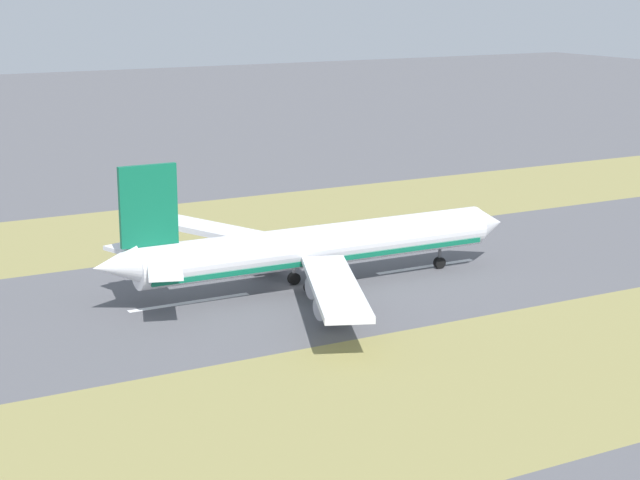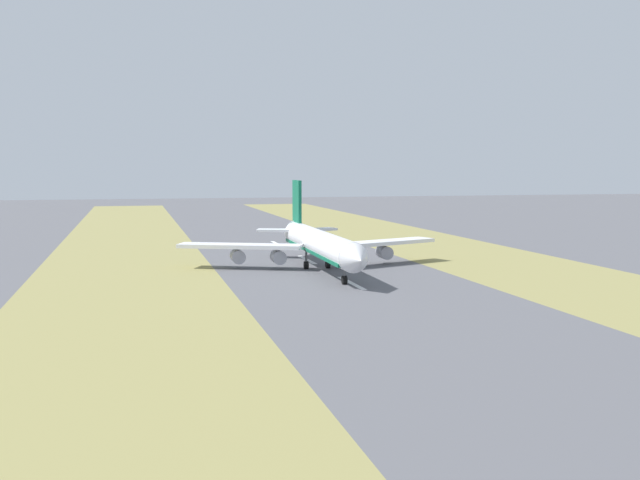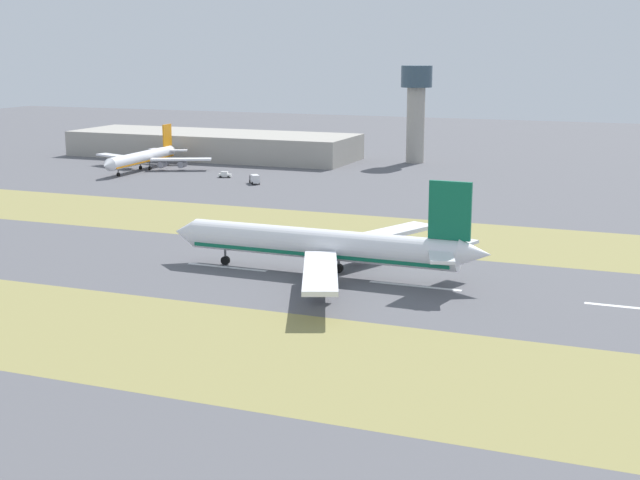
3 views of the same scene
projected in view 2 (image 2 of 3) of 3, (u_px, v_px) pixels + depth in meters
ground_plane at (323, 268)px, 176.09m from camera, size 800.00×800.00×0.00m
grass_median_west at (497, 262)px, 187.04m from camera, size 40.00×600.00×0.01m
grass_median_east at (125, 274)px, 165.13m from camera, size 40.00×600.00×0.01m
centreline_dash_near at (277, 244)px, 230.16m from camera, size 1.20×18.00×0.01m
centreline_dash_mid at (307, 260)px, 191.56m from camera, size 1.20×18.00×0.01m
centreline_dash_far at (352, 283)px, 152.96m from camera, size 1.20×18.00×0.01m
airplane_main_jet at (318, 243)px, 173.12m from camera, size 64.13×67.07×20.20m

